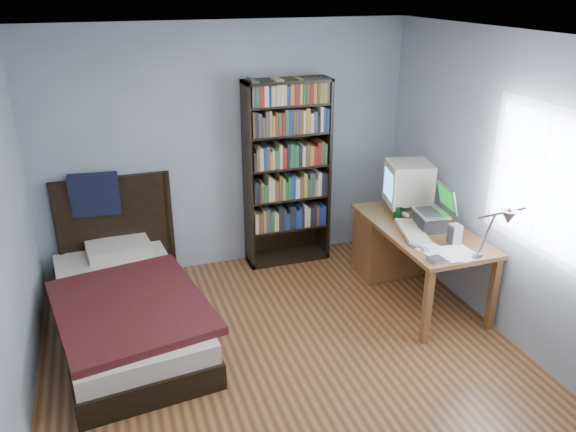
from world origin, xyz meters
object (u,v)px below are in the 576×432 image
at_px(desk, 398,241).
at_px(crt_monitor, 407,183).
at_px(bookshelf, 287,174).
at_px(bed, 126,303).
at_px(speaker, 455,234).
at_px(laptop, 432,217).
at_px(keyboard, 412,231).
at_px(desk_lamp, 504,221).
at_px(soda_can, 397,212).

relative_size(desk, crt_monitor, 2.89).
bearing_deg(bookshelf, bed, -155.22).
distance_m(crt_monitor, bookshelf, 1.22).
bearing_deg(speaker, desk, 92.03).
bearing_deg(laptop, keyboard, -170.33).
bearing_deg(desk, bookshelf, 140.86).
height_order(crt_monitor, speaker, crt_monitor).
relative_size(bookshelf, bed, 0.88).
bearing_deg(keyboard, desk_lamp, -67.45).
height_order(desk_lamp, speaker, desk_lamp).
distance_m(desk_lamp, keyboard, 1.10).
height_order(speaker, bed, bed).
relative_size(laptop, desk_lamp, 0.65).
height_order(soda_can, bed, bed).
distance_m(desk, laptop, 0.63).
height_order(desk_lamp, soda_can, desk_lamp).
height_order(desk_lamp, bed, desk_lamp).
bearing_deg(bed, soda_can, -1.78).
relative_size(laptop, bed, 0.18).
bearing_deg(bed, crt_monitor, 2.10).
bearing_deg(crt_monitor, speaker, -89.85).
height_order(desk, keyboard, keyboard).
xyz_separation_m(desk_lamp, bookshelf, (-0.90, 2.21, -0.25)).
bearing_deg(desk, soda_can, -129.20).
xyz_separation_m(laptop, bookshelf, (-0.98, 1.20, 0.14)).
bearing_deg(laptop, soda_can, 119.51).
distance_m(keyboard, bed, 2.61).
xyz_separation_m(keyboard, bed, (-2.53, 0.43, -0.49)).
relative_size(keyboard, soda_can, 4.06).
height_order(crt_monitor, keyboard, crt_monitor).
relative_size(crt_monitor, soda_can, 4.07).
height_order(desk, speaker, speaker).
relative_size(crt_monitor, bookshelf, 0.26).
distance_m(speaker, soda_can, 0.69).
distance_m(crt_monitor, bed, 2.85).
relative_size(crt_monitor, keyboard, 1.00).
height_order(desk, desk_lamp, desk_lamp).
bearing_deg(speaker, crt_monitor, 86.78).
xyz_separation_m(soda_can, bookshelf, (-0.81, 0.89, 0.19)).
distance_m(desk, crt_monitor, 0.60).
bearing_deg(speaker, keyboard, 122.67).
bearing_deg(laptop, speaker, -88.00).
bearing_deg(laptop, desk_lamp, -94.57).
distance_m(keyboard, speaker, 0.39).
bearing_deg(keyboard, bed, -174.80).
height_order(desk_lamp, bookshelf, bookshelf).
bearing_deg(desk_lamp, laptop, 85.43).
relative_size(desk, desk_lamp, 2.38).
xyz_separation_m(bookshelf, bed, (-1.75, -0.81, -0.73)).
distance_m(speaker, bed, 2.90).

